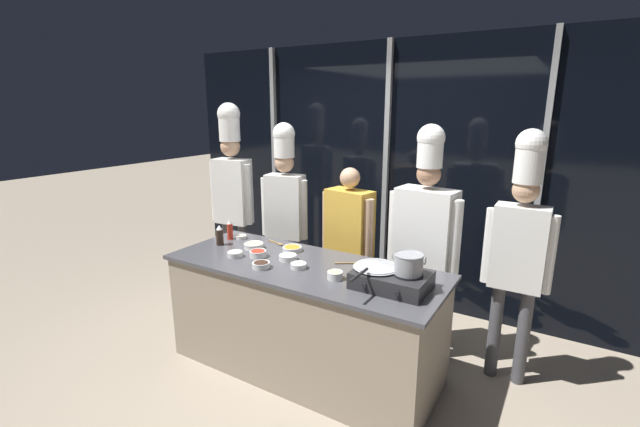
% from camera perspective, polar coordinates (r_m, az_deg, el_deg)
% --- Properties ---
extents(ground_plane, '(24.00, 24.00, 0.00)m').
position_cam_1_polar(ground_plane, '(3.70, -2.13, -19.78)').
color(ground_plane, gray).
extents(window_wall_back, '(5.07, 0.09, 2.70)m').
position_cam_1_polar(window_wall_back, '(4.55, 8.94, 4.98)').
color(window_wall_back, black).
rests_on(window_wall_back, ground_plane).
extents(demo_counter, '(2.17, 0.84, 0.89)m').
position_cam_1_polar(demo_counter, '(3.47, -2.20, -13.68)').
color(demo_counter, gray).
rests_on(demo_counter, ground_plane).
extents(portable_stove, '(0.49, 0.37, 0.12)m').
position_cam_1_polar(portable_stove, '(2.92, 9.51, -8.63)').
color(portable_stove, '#28282B').
rests_on(portable_stove, demo_counter).
extents(frying_pan, '(0.31, 0.54, 0.05)m').
position_cam_1_polar(frying_pan, '(2.92, 7.49, -6.66)').
color(frying_pan, '#ADAFB5').
rests_on(frying_pan, portable_stove).
extents(stock_pot, '(0.22, 0.19, 0.13)m').
position_cam_1_polar(stock_pot, '(2.83, 11.75, -6.52)').
color(stock_pot, '#93969B').
rests_on(stock_pot, portable_stove).
extents(squeeze_bottle_chili, '(0.05, 0.05, 0.19)m').
position_cam_1_polar(squeeze_bottle_chili, '(3.95, -11.92, -2.13)').
color(squeeze_bottle_chili, red).
rests_on(squeeze_bottle_chili, demo_counter).
extents(squeeze_bottle_soy, '(0.06, 0.06, 0.18)m').
position_cam_1_polar(squeeze_bottle_soy, '(3.81, -13.24, -2.88)').
color(squeeze_bottle_soy, '#332319').
rests_on(squeeze_bottle_soy, demo_counter).
extents(prep_bowl_noodles, '(0.12, 0.12, 0.04)m').
position_cam_1_polar(prep_bowl_noodles, '(3.51, -11.26, -5.29)').
color(prep_bowl_noodles, white).
rests_on(prep_bowl_noodles, demo_counter).
extents(prep_bowl_soy_glaze, '(0.13, 0.13, 0.05)m').
position_cam_1_polar(prep_bowl_soy_glaze, '(3.24, -7.86, -6.77)').
color(prep_bowl_soy_glaze, white).
rests_on(prep_bowl_soy_glaze, demo_counter).
extents(prep_bowl_rice, '(0.12, 0.12, 0.04)m').
position_cam_1_polar(prep_bowl_rice, '(3.22, -2.88, -6.90)').
color(prep_bowl_rice, white).
rests_on(prep_bowl_rice, demo_counter).
extents(prep_bowl_chili_flakes, '(0.14, 0.14, 0.05)m').
position_cam_1_polar(prep_bowl_chili_flakes, '(3.48, -8.27, -5.27)').
color(prep_bowl_chili_flakes, white).
rests_on(prep_bowl_chili_flakes, demo_counter).
extents(prep_bowl_garlic, '(0.14, 0.14, 0.05)m').
position_cam_1_polar(prep_bowl_garlic, '(3.38, -4.31, -5.82)').
color(prep_bowl_garlic, white).
rests_on(prep_bowl_garlic, demo_counter).
extents(prep_bowl_ginger, '(0.11, 0.11, 0.06)m').
position_cam_1_polar(prep_bowl_ginger, '(3.02, 2.03, -8.15)').
color(prep_bowl_ginger, white).
rests_on(prep_bowl_ginger, demo_counter).
extents(prep_bowl_carrots, '(0.16, 0.16, 0.04)m').
position_cam_1_polar(prep_bowl_carrots, '(3.59, -3.73, -4.65)').
color(prep_bowl_carrots, white).
rests_on(prep_bowl_carrots, demo_counter).
extents(prep_bowl_shrimp, '(0.17, 0.17, 0.05)m').
position_cam_1_polar(prep_bowl_shrimp, '(3.68, -8.83, -4.21)').
color(prep_bowl_shrimp, white).
rests_on(prep_bowl_shrimp, demo_counter).
extents(prep_bowl_chicken, '(0.10, 0.10, 0.03)m').
position_cam_1_polar(prep_bowl_chicken, '(3.96, -10.48, -3.06)').
color(prep_bowl_chicken, white).
rests_on(prep_bowl_chicken, demo_counter).
extents(serving_spoon_slotted, '(0.24, 0.18, 0.02)m').
position_cam_1_polar(serving_spoon_slotted, '(3.32, 5.31, -6.55)').
color(serving_spoon_slotted, olive).
rests_on(serving_spoon_slotted, demo_counter).
extents(serving_spoon_solid, '(0.20, 0.08, 0.02)m').
position_cam_1_polar(serving_spoon_solid, '(3.77, -5.60, -3.97)').
color(serving_spoon_solid, olive).
rests_on(serving_spoon_solid, demo_counter).
extents(chef_head, '(0.50, 0.24, 2.10)m').
position_cam_1_polar(chef_head, '(4.59, -11.64, 3.86)').
color(chef_head, '#4C4C51').
rests_on(chef_head, ground_plane).
extents(chef_sous, '(0.48, 0.26, 1.91)m').
position_cam_1_polar(chef_sous, '(4.22, -4.67, 1.57)').
color(chef_sous, '#232326').
rests_on(chef_sous, ground_plane).
extents(person_guest, '(0.54, 0.29, 1.55)m').
position_cam_1_polar(person_guest, '(3.86, 3.86, -2.92)').
color(person_guest, '#4C4C51').
rests_on(person_guest, ground_plane).
extents(chef_line, '(0.61, 0.30, 1.93)m').
position_cam_1_polar(chef_line, '(3.56, 13.84, -2.07)').
color(chef_line, '#232326').
rests_on(chef_line, ground_plane).
extents(chef_pastry, '(0.48, 0.21, 1.92)m').
position_cam_1_polar(chef_pastry, '(3.39, 25.10, -3.10)').
color(chef_pastry, '#4C4C51').
rests_on(chef_pastry, ground_plane).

